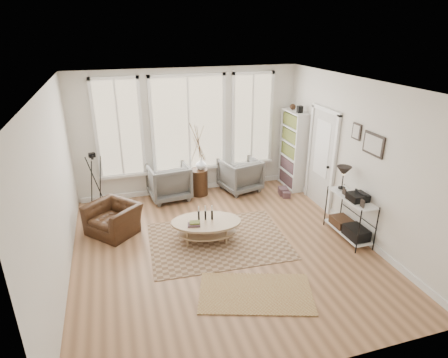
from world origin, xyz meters
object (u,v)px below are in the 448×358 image
object	(u,v)px
armchair_left	(169,181)
side_table	(198,161)
coffee_table	(206,225)
armchair_right	(240,175)
bookcase	(293,150)
accent_chair	(113,219)
low_shelf	(350,213)

from	to	relation	value
armchair_left	side_table	distance (m)	0.83
coffee_table	armchair_left	size ratio (longest dim) A/B	1.55
coffee_table	armchair_right	size ratio (longest dim) A/B	1.62
bookcase	armchair_right	bearing A→B (deg)	172.83
accent_chair	low_shelf	bearing A→B (deg)	28.68
low_shelf	accent_chair	size ratio (longest dim) A/B	1.44
armchair_right	side_table	size ratio (longest dim) A/B	0.50
low_shelf	coffee_table	size ratio (longest dim) A/B	0.92
low_shelf	side_table	size ratio (longest dim) A/B	0.75
low_shelf	bookcase	bearing A→B (deg)	88.72
armchair_left	armchair_right	xyz separation A→B (m)	(1.73, -0.04, -0.02)
low_shelf	accent_chair	xyz separation A→B (m)	(-4.24, 1.47, -0.22)
coffee_table	armchair_right	bearing A→B (deg)	55.86
armchair_right	coffee_table	bearing A→B (deg)	42.07
coffee_table	armchair_right	world-z (taller)	armchair_right
low_shelf	armchair_left	distance (m)	4.02
coffee_table	side_table	xyz separation A→B (m)	(0.36, 2.06, 0.52)
bookcase	side_table	xyz separation A→B (m)	(-2.30, 0.20, -0.12)
coffee_table	side_table	bearing A→B (deg)	80.18
coffee_table	armchair_left	xyz separation A→B (m)	(-0.36, 2.06, 0.10)
bookcase	low_shelf	xyz separation A→B (m)	(-0.06, -2.52, -0.44)
low_shelf	armchair_left	world-z (taller)	low_shelf
armchair_left	side_table	bearing A→B (deg)	173.64
coffee_table	armchair_left	world-z (taller)	armchair_left
coffee_table	armchair_left	bearing A→B (deg)	99.86
side_table	accent_chair	distance (m)	2.42
bookcase	coffee_table	xyz separation A→B (m)	(-2.66, -1.86, -0.64)
bookcase	side_table	bearing A→B (deg)	174.97
bookcase	low_shelf	size ratio (longest dim) A/B	1.58
armchair_left	side_table	world-z (taller)	side_table
side_table	armchair_left	bearing A→B (deg)	179.96
armchair_right	accent_chair	size ratio (longest dim) A/B	0.96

